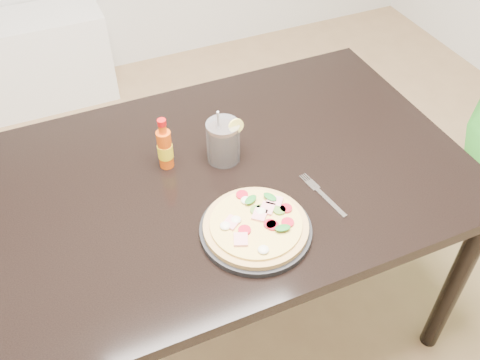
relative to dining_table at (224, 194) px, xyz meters
name	(u,v)px	position (x,y,z in m)	size (l,w,h in m)	color
dining_table	(224,194)	(0.00, 0.00, 0.00)	(1.40, 0.90, 0.75)	black
plate	(256,230)	(-0.01, -0.24, 0.09)	(0.29, 0.29, 0.02)	black
pizza	(256,224)	(-0.01, -0.23, 0.11)	(0.27, 0.27, 0.03)	#D5B55F
hot_sauce_bottle	(165,148)	(-0.14, 0.10, 0.15)	(0.05, 0.05, 0.16)	#D94B0C
cola_cup	(223,142)	(0.03, 0.06, 0.14)	(0.10, 0.10, 0.19)	black
fork	(322,194)	(0.21, -0.19, 0.09)	(0.04, 0.19, 0.00)	silver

